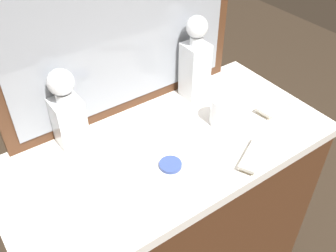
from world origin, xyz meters
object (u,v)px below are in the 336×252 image
crystal_decanter_left (195,66)px  crystal_tumbler_center (223,112)px  porcelain_dish (170,165)px  silver_brush_far_left (254,156)px  crystal_decanter_center (68,116)px  silver_brush_left (275,105)px

crystal_decanter_left → crystal_tumbler_center: (-0.02, -0.19, -0.08)m
crystal_tumbler_center → porcelain_dish: 0.28m
silver_brush_far_left → crystal_decanter_center: bearing=136.8°
silver_brush_left → silver_brush_far_left: bearing=-150.2°
crystal_tumbler_center → porcelain_dish: (-0.27, -0.07, -0.04)m
crystal_tumbler_center → silver_brush_far_left: bearing=-101.4°
crystal_decanter_center → crystal_tumbler_center: size_ratio=2.69×
porcelain_dish → crystal_decanter_left: bearing=41.5°
crystal_decanter_left → silver_brush_far_left: 0.40m
porcelain_dish → silver_brush_left: bearing=2.5°
crystal_tumbler_center → silver_brush_left: crystal_tumbler_center is taller
crystal_decanter_left → silver_brush_left: 0.32m
porcelain_dish → silver_brush_far_left: bearing=-28.5°
silver_brush_left → porcelain_dish: 0.48m
crystal_decanter_left → silver_brush_far_left: crystal_decanter_left is taller
silver_brush_far_left → porcelain_dish: 0.26m
crystal_tumbler_center → porcelain_dish: crystal_tumbler_center is taller
crystal_decanter_left → silver_brush_far_left: (-0.06, -0.38, -0.11)m
crystal_decanter_center → silver_brush_far_left: 0.58m
silver_brush_left → porcelain_dish: size_ratio=2.40×
crystal_decanter_center → silver_brush_far_left: size_ratio=1.72×
silver_brush_far_left → crystal_decanter_left: bearing=80.6°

